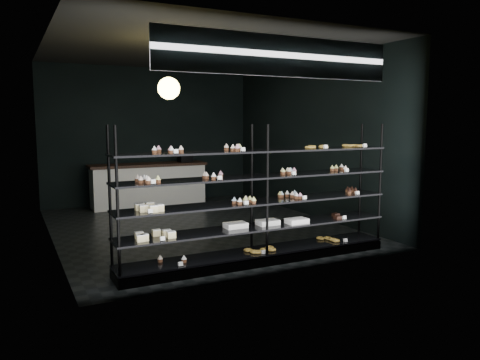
{
  "coord_description": "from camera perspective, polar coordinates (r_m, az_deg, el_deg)",
  "views": [
    {
      "loc": [
        -3.09,
        -7.99,
        1.96
      ],
      "look_at": [
        -0.04,
        -1.9,
        1.09
      ],
      "focal_mm": 35.0,
      "sensor_mm": 36.0,
      "label": 1
    }
  ],
  "objects": [
    {
      "name": "room",
      "position": [
        8.58,
        -5.46,
        4.83
      ],
      "size": [
        5.01,
        6.01,
        3.2
      ],
      "color": "black",
      "rests_on": "ground"
    },
    {
      "name": "display_shelf",
      "position": [
        6.46,
        2.13,
        -4.62
      ],
      "size": [
        4.0,
        0.5,
        1.91
      ],
      "color": "black",
      "rests_on": "room"
    },
    {
      "name": "signage",
      "position": [
        5.99,
        4.93,
        14.82
      ],
      "size": [
        3.3,
        0.05,
        0.5
      ],
      "color": "#0C1D40",
      "rests_on": "room"
    },
    {
      "name": "pendant_lamp",
      "position": [
        7.38,
        -8.67,
        11.0
      ],
      "size": [
        0.34,
        0.34,
        0.9
      ],
      "color": "black",
      "rests_on": "room"
    },
    {
      "name": "service_counter",
      "position": [
        10.98,
        -11.01,
        -0.49
      ],
      "size": [
        2.66,
        0.65,
        1.23
      ],
      "color": "silver",
      "rests_on": "room"
    }
  ]
}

